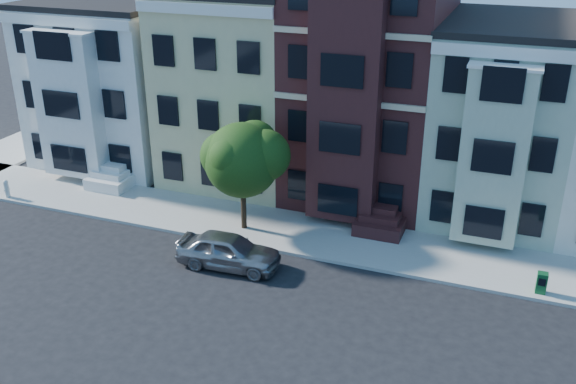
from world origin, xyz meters
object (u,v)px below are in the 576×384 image
at_px(newspaper_box, 542,283).
at_px(parked_car, 228,251).
at_px(street_tree, 242,165).
at_px(fire_hydrant, 7,190).

bearing_deg(newspaper_box, parked_car, -170.74).
xyz_separation_m(street_tree, parked_car, (0.77, -3.26, -2.55)).
xyz_separation_m(parked_car, fire_hydrant, (-13.68, 2.07, -0.22)).
xyz_separation_m(parked_car, newspaper_box, (12.35, 2.28, -0.17)).
distance_m(street_tree, fire_hydrant, 13.26).
bearing_deg(street_tree, newspaper_box, -4.29).
height_order(street_tree, fire_hydrant, street_tree).
distance_m(newspaper_box, fire_hydrant, 26.03).
bearing_deg(street_tree, parked_car, -76.76).
bearing_deg(fire_hydrant, newspaper_box, 0.46).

